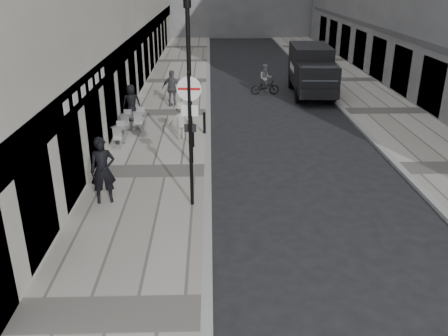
# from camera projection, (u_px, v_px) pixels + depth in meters

# --- Properties ---
(sidewalk) EXTENTS (4.00, 60.00, 0.12)m
(sidewalk) POSITION_uv_depth(u_px,v_px,m) (169.00, 113.00, 23.95)
(sidewalk) COLOR #AAA399
(sidewalk) RESTS_ON ground
(far_sidewalk) EXTENTS (4.00, 60.00, 0.12)m
(far_sidewalk) POSITION_uv_depth(u_px,v_px,m) (384.00, 112.00, 24.25)
(far_sidewalk) COLOR #AAA399
(far_sidewalk) RESTS_ON ground
(walking_man) EXTENTS (0.85, 0.67, 2.07)m
(walking_man) POSITION_uv_depth(u_px,v_px,m) (103.00, 170.00, 14.20)
(walking_man) COLOR black
(walking_man) RESTS_ON sidewalk
(sign_post) EXTENTS (0.69, 0.13, 4.01)m
(sign_post) POSITION_uv_depth(u_px,v_px,m) (190.00, 123.00, 13.45)
(sign_post) COLOR black
(sign_post) RESTS_ON sidewalk
(lamppost) EXTENTS (0.26, 0.26, 5.79)m
(lamppost) POSITION_uv_depth(u_px,v_px,m) (189.00, 76.00, 16.34)
(lamppost) COLOR black
(lamppost) RESTS_ON sidewalk
(bollard_near) EXTENTS (0.12, 0.12, 0.90)m
(bollard_near) POSITION_uv_depth(u_px,v_px,m) (193.00, 136.00, 19.01)
(bollard_near) COLOR black
(bollard_near) RESTS_ON sidewalk
(bollard_far) EXTENTS (0.12, 0.12, 0.89)m
(bollard_far) POSITION_uv_depth(u_px,v_px,m) (204.00, 123.00, 20.63)
(bollard_far) COLOR black
(bollard_far) RESTS_ON sidewalk
(panel_van) EXTENTS (2.45, 5.91, 2.73)m
(panel_van) POSITION_uv_depth(u_px,v_px,m) (312.00, 68.00, 27.40)
(panel_van) COLOR black
(panel_van) RESTS_ON ground
(cyclist) EXTENTS (1.68, 0.69, 1.77)m
(cyclist) POSITION_uv_depth(u_px,v_px,m) (265.00, 83.00, 27.69)
(cyclist) COLOR black
(cyclist) RESTS_ON ground
(pedestrian_a) EXTENTS (1.20, 0.76, 1.90)m
(pedestrian_a) POSITION_uv_depth(u_px,v_px,m) (172.00, 89.00, 24.63)
(pedestrian_a) COLOR #4D4D51
(pedestrian_a) RESTS_ON sidewalk
(pedestrian_b) EXTENTS (1.07, 0.64, 1.62)m
(pedestrian_b) POSITION_uv_depth(u_px,v_px,m) (181.00, 121.00, 19.75)
(pedestrian_b) COLOR #A09B93
(pedestrian_b) RESTS_ON sidewalk
(pedestrian_c) EXTENTS (0.92, 0.69, 1.71)m
(pedestrian_c) POSITION_uv_depth(u_px,v_px,m) (132.00, 103.00, 22.34)
(pedestrian_c) COLOR black
(pedestrian_c) RESTS_ON sidewalk
(cafe_table_near) EXTENTS (0.67, 1.51, 0.86)m
(cafe_table_near) POSITION_uv_depth(u_px,v_px,m) (120.00, 134.00, 19.31)
(cafe_table_near) COLOR silver
(cafe_table_near) RESTS_ON sidewalk
(cafe_table_mid) EXTENTS (0.66, 1.48, 0.85)m
(cafe_table_mid) POSITION_uv_depth(u_px,v_px,m) (127.00, 121.00, 21.01)
(cafe_table_mid) COLOR #B0B0B2
(cafe_table_mid) RESTS_ON sidewalk
(cafe_table_far) EXTENTS (0.71, 1.60, 0.91)m
(cafe_table_far) POSITION_uv_depth(u_px,v_px,m) (140.00, 119.00, 21.17)
(cafe_table_far) COLOR silver
(cafe_table_far) RESTS_ON sidewalk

